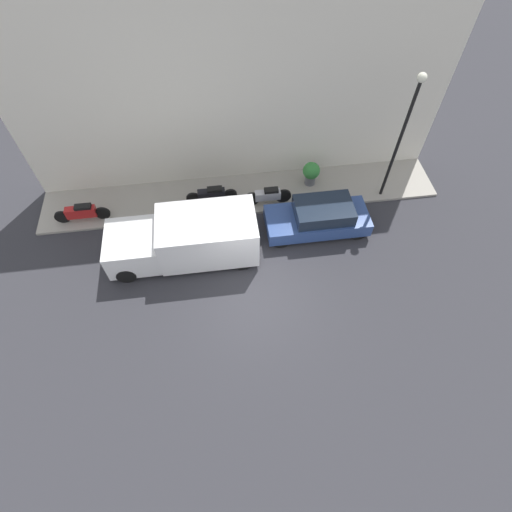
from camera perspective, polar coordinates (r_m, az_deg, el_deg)
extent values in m
plane|color=#2D2D33|center=(13.83, 0.10, -5.99)|extent=(60.00, 60.00, 0.00)
cube|color=gray|center=(16.76, -2.14, 8.81)|extent=(2.22, 16.08, 0.10)
cube|color=silver|center=(15.42, -3.13, 21.71)|extent=(0.30, 16.08, 7.40)
cube|color=#2D4784|center=(15.42, 8.67, 5.07)|extent=(1.61, 3.88, 0.56)
cube|color=#192333|center=(15.07, 9.64, 6.47)|extent=(1.41, 2.14, 0.53)
cylinder|color=black|center=(14.83, 3.68, 2.23)|extent=(0.20, 0.65, 0.65)
cylinder|color=black|center=(15.69, 2.84, 6.16)|extent=(0.20, 0.65, 0.65)
cylinder|color=black|center=(15.53, 14.41, 3.28)|extent=(0.20, 0.65, 0.65)
cylinder|color=black|center=(16.35, 13.11, 7.00)|extent=(0.20, 0.65, 0.65)
cube|color=white|center=(14.19, -6.89, 3.00)|extent=(1.99, 3.42, 1.65)
cube|color=white|center=(14.72, -17.02, 1.25)|extent=(1.89, 1.84, 1.15)
cube|color=#192333|center=(14.54, -18.38, 1.89)|extent=(1.69, 1.01, 0.46)
cylinder|color=black|center=(14.63, -18.03, -2.57)|extent=(0.22, 0.69, 0.69)
cylinder|color=black|center=(15.64, -17.68, 2.71)|extent=(0.22, 0.69, 0.69)
cylinder|color=black|center=(14.21, -1.94, -0.90)|extent=(0.22, 0.69, 0.69)
cylinder|color=black|center=(15.26, -2.66, 4.41)|extent=(0.22, 0.69, 0.69)
cube|color=#B21E1E|center=(16.79, -23.73, 5.77)|extent=(0.30, 1.12, 0.43)
cube|color=black|center=(16.56, -23.54, 6.46)|extent=(0.27, 0.61, 0.12)
cylinder|color=black|center=(17.17, -25.94, 5.03)|extent=(0.10, 0.57, 0.57)
cylinder|color=black|center=(16.69, -21.06, 5.74)|extent=(0.10, 0.57, 0.57)
cube|color=#B7B7BF|center=(16.02, 1.68, 8.71)|extent=(0.30, 1.01, 0.37)
cube|color=black|center=(15.87, 2.20, 9.36)|extent=(0.27, 0.55, 0.12)
cylinder|color=black|center=(16.06, -0.61, 8.16)|extent=(0.10, 0.63, 0.63)
cylinder|color=black|center=(16.21, 3.92, 8.57)|extent=(0.10, 0.63, 0.63)
cube|color=black|center=(16.22, -6.38, 8.81)|extent=(0.30, 1.09, 0.36)
cube|color=black|center=(16.05, -5.92, 9.46)|extent=(0.27, 0.60, 0.12)
cylinder|color=black|center=(16.35, -8.99, 8.17)|extent=(0.10, 0.53, 0.53)
cylinder|color=black|center=(16.33, -3.67, 8.75)|extent=(0.10, 0.53, 0.53)
cylinder|color=black|center=(15.89, 19.61, 14.74)|extent=(0.12, 0.12, 4.98)
sphere|color=silver|center=(14.51, 22.64, 22.48)|extent=(0.32, 0.32, 0.32)
cylinder|color=slate|center=(17.15, 7.73, 10.79)|extent=(0.44, 0.44, 0.40)
sphere|color=#337F38|center=(16.83, 7.91, 11.98)|extent=(0.71, 0.71, 0.71)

